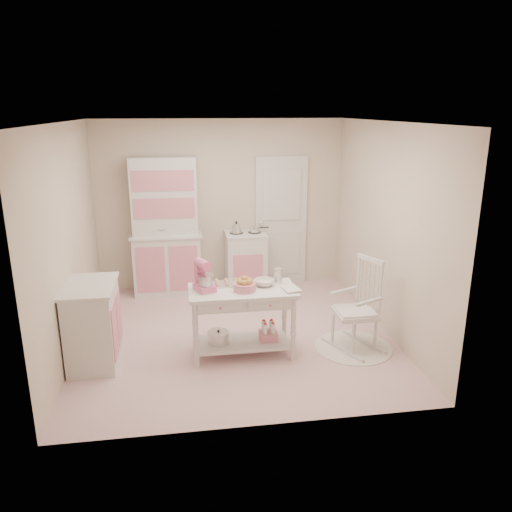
{
  "coord_description": "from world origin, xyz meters",
  "views": [
    {
      "loc": [
        -0.61,
        -5.73,
        2.76
      ],
      "look_at": [
        0.26,
        -0.01,
        1.03
      ],
      "focal_mm": 35.0,
      "sensor_mm": 36.0,
      "label": 1
    }
  ],
  "objects": [
    {
      "name": "work_table",
      "position": [
        0.03,
        -0.51,
        0.4
      ],
      "size": [
        1.2,
        0.6,
        0.8
      ],
      "primitive_type": "cube",
      "color": "silver",
      "rests_on": "ground"
    },
    {
      "name": "hutch",
      "position": [
        -0.85,
        1.66,
        1.04
      ],
      "size": [
        1.06,
        0.5,
        2.08
      ],
      "primitive_type": "cube",
      "color": "silver",
      "rests_on": "ground"
    },
    {
      "name": "door",
      "position": [
        0.95,
        1.87,
        1.02
      ],
      "size": [
        0.82,
        0.05,
        2.04
      ],
      "primitive_type": "cube",
      "color": "silver",
      "rests_on": "ground"
    },
    {
      "name": "recipe_book",
      "position": [
        0.48,
        -0.63,
        0.81
      ],
      "size": [
        0.21,
        0.26,
        0.02
      ],
      "primitive_type": "imported",
      "rotation": [
        0.0,
        0.0,
        0.18
      ],
      "color": "silver",
      "rests_on": "work_table"
    },
    {
      "name": "room_shell",
      "position": [
        0.0,
        0.0,
        1.65
      ],
      "size": [
        3.84,
        3.84,
        2.62
      ],
      "color": "#C97E87",
      "rests_on": "ground"
    },
    {
      "name": "base_cabinet",
      "position": [
        -1.63,
        -0.45,
        0.46
      ],
      "size": [
        0.54,
        0.84,
        0.92
      ],
      "primitive_type": "cube",
      "color": "silver",
      "rests_on": "ground"
    },
    {
      "name": "stand_mixer",
      "position": [
        -0.39,
        -0.49,
        0.97
      ],
      "size": [
        0.3,
        0.34,
        0.34
      ],
      "primitive_type": "cube",
      "rotation": [
        0.0,
        0.0,
        0.44
      ],
      "color": "#E35F92",
      "rests_on": "work_table"
    },
    {
      "name": "cookie_tray",
      "position": [
        -0.12,
        -0.33,
        0.81
      ],
      "size": [
        0.34,
        0.24,
        0.02
      ],
      "primitive_type": "cube",
      "color": "silver",
      "rests_on": "work_table"
    },
    {
      "name": "rocking_chair",
      "position": [
        1.35,
        -0.57,
        0.55
      ],
      "size": [
        0.74,
        0.85,
        1.1
      ],
      "primitive_type": "cube",
      "rotation": [
        0.0,
        0.0,
        0.43
      ],
      "color": "silver",
      "rests_on": "ground"
    },
    {
      "name": "bread_basket",
      "position": [
        0.05,
        -0.56,
        0.85
      ],
      "size": [
        0.25,
        0.25,
        0.09
      ],
      "primitive_type": "cylinder",
      "color": "#D3798D",
      "rests_on": "work_table"
    },
    {
      "name": "lace_rug",
      "position": [
        1.35,
        -0.57,
        0.01
      ],
      "size": [
        0.92,
        0.92,
        0.01
      ],
      "primitive_type": "cylinder",
      "color": "white",
      "rests_on": "ground"
    },
    {
      "name": "metal_pitcher",
      "position": [
        0.47,
        -0.35,
        0.89
      ],
      "size": [
        0.1,
        0.1,
        0.17
      ],
      "primitive_type": "cylinder",
      "color": "silver",
      "rests_on": "work_table"
    },
    {
      "name": "stove",
      "position": [
        0.35,
        1.61,
        0.46
      ],
      "size": [
        0.62,
        0.57,
        0.92
      ],
      "primitive_type": "cube",
      "color": "silver",
      "rests_on": "ground"
    },
    {
      "name": "mixing_bowl",
      "position": [
        0.29,
        -0.43,
        0.84
      ],
      "size": [
        0.23,
        0.23,
        0.07
      ],
      "primitive_type": "imported",
      "color": "silver",
      "rests_on": "work_table"
    }
  ]
}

